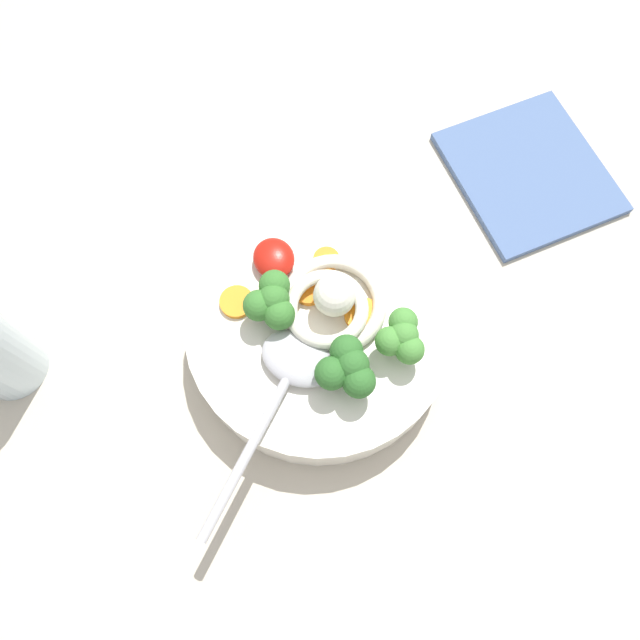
# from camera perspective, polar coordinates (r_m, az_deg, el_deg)

# --- Properties ---
(table_slab) EXTENTS (1.18, 1.18, 0.03)m
(table_slab) POSITION_cam_1_polar(r_m,az_deg,el_deg) (0.54, 0.96, -3.05)
(table_slab) COLOR #BCB29E
(table_slab) RESTS_ON ground
(soup_bowl) EXTENTS (0.22, 0.22, 0.05)m
(soup_bowl) POSITION_cam_1_polar(r_m,az_deg,el_deg) (0.50, 0.00, -0.93)
(soup_bowl) COLOR silver
(soup_bowl) RESTS_ON table_slab
(noodle_pile) EXTENTS (0.10, 0.09, 0.04)m
(noodle_pile) POSITION_cam_1_polar(r_m,az_deg,el_deg) (0.48, 1.31, 1.71)
(noodle_pile) COLOR silver
(noodle_pile) RESTS_ON soup_bowl
(soup_spoon) EXTENTS (0.14, 0.15, 0.02)m
(soup_spoon) POSITION_cam_1_polar(r_m,az_deg,el_deg) (0.46, -2.93, -5.18)
(soup_spoon) COLOR #B7B7BC
(soup_spoon) RESTS_ON soup_bowl
(chili_sauce_dollop) EXTENTS (0.04, 0.03, 0.02)m
(chili_sauce_dollop) POSITION_cam_1_polar(r_m,az_deg,el_deg) (0.50, -4.48, 5.95)
(chili_sauce_dollop) COLOR #B2190F
(chili_sauce_dollop) RESTS_ON soup_bowl
(broccoli_floret_rear) EXTENTS (0.05, 0.04, 0.04)m
(broccoli_floret_rear) POSITION_cam_1_polar(r_m,az_deg,el_deg) (0.44, 2.44, -4.70)
(broccoli_floret_rear) COLOR #7A9E60
(broccoli_floret_rear) RESTS_ON soup_bowl
(broccoli_floret_front) EXTENTS (0.05, 0.04, 0.04)m
(broccoli_floret_front) POSITION_cam_1_polar(r_m,az_deg,el_deg) (0.46, -4.69, 1.80)
(broccoli_floret_front) COLOR #7A9E60
(broccoli_floret_front) RESTS_ON soup_bowl
(broccoli_floret_far) EXTENTS (0.05, 0.04, 0.04)m
(broccoli_floret_far) POSITION_cam_1_polar(r_m,az_deg,el_deg) (0.46, 7.87, -1.65)
(broccoli_floret_far) COLOR #7A9E60
(broccoli_floret_far) RESTS_ON soup_bowl
(carrot_slice_extra_a) EXTENTS (0.02, 0.02, 0.01)m
(carrot_slice_extra_a) POSITION_cam_1_polar(r_m,az_deg,el_deg) (0.49, -1.07, 2.81)
(carrot_slice_extra_a) COLOR orange
(carrot_slice_extra_a) RESTS_ON soup_bowl
(carrot_slice_right) EXTENTS (0.02, 0.02, 0.01)m
(carrot_slice_right) POSITION_cam_1_polar(r_m,az_deg,el_deg) (0.50, 0.62, 5.84)
(carrot_slice_right) COLOR orange
(carrot_slice_right) RESTS_ON soup_bowl
(carrot_slice_extra_b) EXTENTS (0.03, 0.03, 0.01)m
(carrot_slice_extra_b) POSITION_cam_1_polar(r_m,az_deg,el_deg) (0.49, -8.04, 1.74)
(carrot_slice_extra_b) COLOR orange
(carrot_slice_extra_b) RESTS_ON soup_bowl
(carrot_slice_beside_noodles) EXTENTS (0.03, 0.03, 0.01)m
(carrot_slice_beside_noodles) POSITION_cam_1_polar(r_m,az_deg,el_deg) (0.48, 4.22, 0.25)
(carrot_slice_beside_noodles) COLOR orange
(carrot_slice_beside_noodles) RESTS_ON soup_bowl
(folded_napkin) EXTENTS (0.16, 0.14, 0.01)m
(folded_napkin) POSITION_cam_1_polar(r_m,az_deg,el_deg) (0.64, 19.48, 13.27)
(folded_napkin) COLOR #4C6693
(folded_napkin) RESTS_ON table_slab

